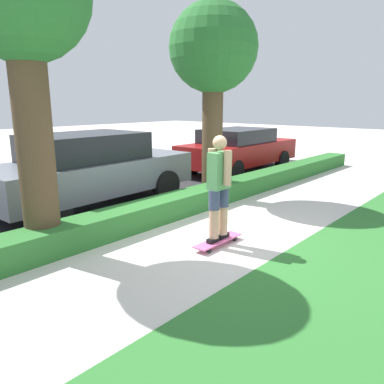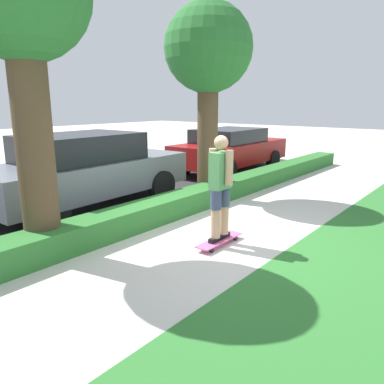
% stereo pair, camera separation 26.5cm
% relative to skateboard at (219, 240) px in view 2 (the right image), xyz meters
% --- Properties ---
extents(ground_plane, '(60.00, 60.00, 0.00)m').
position_rel_skateboard_xyz_m(ground_plane, '(0.20, 0.06, -0.08)').
color(ground_plane, beige).
extents(street_asphalt, '(18.19, 5.00, 0.01)m').
position_rel_skateboard_xyz_m(street_asphalt, '(0.20, 4.26, -0.07)').
color(street_asphalt, '#2D2D30').
rests_on(street_asphalt, ground_plane).
extents(hedge_row, '(18.19, 0.60, 0.42)m').
position_rel_skateboard_xyz_m(hedge_row, '(0.20, 1.66, 0.13)').
color(hedge_row, '#2D702D').
rests_on(hedge_row, ground_plane).
extents(skateboard, '(0.99, 0.24, 0.09)m').
position_rel_skateboard_xyz_m(skateboard, '(0.00, 0.00, 0.00)').
color(skateboard, '#DB5B93').
rests_on(skateboard, ground_plane).
extents(skater_person, '(0.49, 0.43, 1.66)m').
position_rel_skateboard_xyz_m(skater_person, '(0.00, 0.00, 0.90)').
color(skater_person, black).
rests_on(skater_person, skateboard).
extents(tree_near, '(1.89, 1.89, 4.63)m').
position_rel_skateboard_xyz_m(tree_near, '(-1.95, 1.88, 3.36)').
color(tree_near, brown).
rests_on(tree_near, ground_plane).
extents(tree_mid, '(1.97, 1.97, 4.40)m').
position_rel_skateboard_xyz_m(tree_mid, '(2.34, 2.00, 3.18)').
color(tree_mid, brown).
rests_on(tree_mid, ground_plane).
extents(parked_car_middle, '(4.62, 2.04, 1.60)m').
position_rel_skateboard_xyz_m(parked_car_middle, '(0.03, 3.54, 0.76)').
color(parked_car_middle, slate).
rests_on(parked_car_middle, ground_plane).
extents(parked_car_rear, '(4.52, 1.90, 1.41)m').
position_rel_skateboard_xyz_m(parked_car_rear, '(5.68, 3.55, 0.67)').
color(parked_car_rear, maroon).
rests_on(parked_car_rear, ground_plane).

